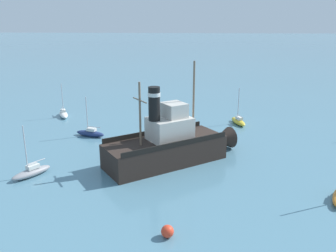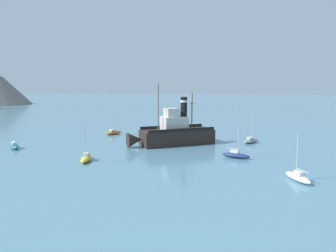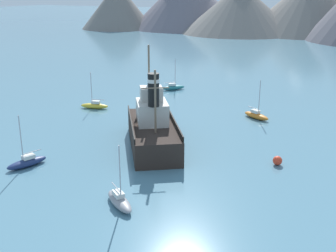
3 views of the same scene
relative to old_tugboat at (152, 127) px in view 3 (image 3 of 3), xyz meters
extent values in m
plane|color=teal|center=(-0.09, -0.67, -1.83)|extent=(600.00, 600.00, 0.00)
cone|color=slate|center=(-79.24, 110.91, 7.16)|extent=(29.24, 29.24, 17.99)
cone|color=slate|center=(-55.00, 125.08, 9.44)|extent=(46.21, 46.21, 22.54)
cone|color=slate|center=(-29.61, 115.84, 6.90)|extent=(42.58, 42.58, 17.47)
cone|color=slate|center=(-6.91, 126.31, 8.45)|extent=(46.70, 46.70, 20.55)
cube|color=#2D231E|center=(0.36, -0.50, -0.63)|extent=(10.56, 12.32, 2.40)
cone|color=#2D231E|center=(-3.83, 5.36, -0.63)|extent=(3.31, 3.32, 2.35)
cube|color=beige|center=(0.07, -0.09, 1.67)|extent=(4.77, 5.00, 2.20)
cube|color=beige|center=(-0.22, 0.31, 3.47)|extent=(2.95, 2.91, 1.40)
cylinder|color=black|center=(1.06, -1.48, 4.37)|extent=(1.10, 1.10, 3.20)
cylinder|color=silver|center=(1.06, -1.48, 5.27)|extent=(1.16, 1.16, 0.35)
cylinder|color=#75604C|center=(-1.56, 2.18, 4.32)|extent=(0.20, 0.20, 7.50)
cylinder|color=#75604C|center=(1.93, -2.70, 3.57)|extent=(0.20, 0.20, 6.00)
cylinder|color=#75604C|center=(1.93, -2.70, 4.89)|extent=(2.19, 1.61, 0.12)
cube|color=black|center=(-1.40, -1.75, 0.82)|extent=(6.73, 9.34, 0.50)
cube|color=black|center=(2.11, 0.75, 0.82)|extent=(6.73, 9.34, 0.50)
ellipsoid|color=#23757A|center=(-9.32, 23.14, -1.48)|extent=(3.33, 3.58, 0.70)
cube|color=silver|center=(-9.45, 22.99, -0.95)|extent=(1.21, 1.25, 0.36)
cylinder|color=#B7B7BC|center=(-9.13, 23.36, 0.97)|extent=(0.10, 0.10, 4.20)
cylinder|color=#B7B7BC|center=(-9.72, 22.68, -0.58)|extent=(1.25, 1.41, 0.08)
ellipsoid|color=navy|center=(-7.24, -10.28, -1.48)|extent=(2.16, 3.96, 0.70)
cube|color=silver|center=(-7.18, -10.09, -0.95)|extent=(0.93, 1.24, 0.36)
cylinder|color=#B7B7BC|center=(-7.32, -10.57, 0.97)|extent=(0.10, 0.10, 4.20)
cylinder|color=#B7B7BC|center=(-7.06, -9.71, -0.58)|extent=(0.60, 1.75, 0.08)
ellipsoid|color=gold|center=(-13.74, 8.35, -1.48)|extent=(3.96, 2.15, 0.70)
cube|color=silver|center=(-13.55, 8.40, -0.95)|extent=(1.24, 0.93, 0.36)
cylinder|color=#B7B7BC|center=(-14.03, 8.26, 0.97)|extent=(0.10, 0.10, 4.20)
cylinder|color=#B7B7BC|center=(-13.17, 8.52, -0.58)|extent=(1.75, 0.60, 0.08)
ellipsoid|color=gray|center=(4.32, -12.46, -1.48)|extent=(3.75, 3.06, 0.70)
cube|color=silver|center=(4.15, -12.35, -0.95)|extent=(1.27, 1.15, 0.36)
cylinder|color=#B7B7BC|center=(4.56, -12.63, 0.97)|extent=(0.10, 0.10, 4.20)
cylinder|color=#B7B7BC|center=(3.82, -12.12, -0.58)|extent=(1.53, 1.09, 0.08)
ellipsoid|color=orange|center=(6.95, 13.93, -1.48)|extent=(3.89, 2.70, 0.70)
cube|color=silver|center=(6.77, 14.02, -0.95)|extent=(1.27, 1.07, 0.36)
cylinder|color=#B7B7BC|center=(7.22, 13.80, 0.97)|extent=(0.10, 0.10, 4.20)
cylinder|color=#B7B7BC|center=(6.42, 14.20, -0.58)|extent=(1.64, 0.89, 0.08)
sphere|color=red|center=(12.83, 0.61, -1.40)|extent=(0.86, 0.86, 0.86)
camera|label=1|loc=(33.09, 2.08, 12.10)|focal=38.00mm
camera|label=2|loc=(-47.49, -11.02, 7.79)|focal=32.00mm
camera|label=3|loc=(20.48, -35.54, 13.53)|focal=45.00mm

